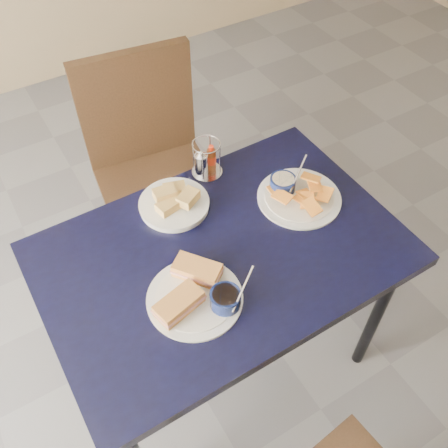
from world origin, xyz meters
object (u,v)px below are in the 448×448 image
sandwich_plate (198,293)px  dining_table (222,264)px  condiment_caddy (205,161)px  plantain_plate (295,193)px  chair_far (147,158)px  bread_basket (174,202)px

sandwich_plate → dining_table: bearing=36.7°
sandwich_plate → condiment_caddy: 0.53m
sandwich_plate → plantain_plate: (0.48, 0.19, -0.01)m
condiment_caddy → dining_table: bearing=-111.2°
dining_table → sandwich_plate: sandwich_plate is taller
plantain_plate → chair_far: bearing=114.4°
sandwich_plate → bread_basket: 0.37m
dining_table → plantain_plate: bearing=12.5°
chair_far → bread_basket: size_ratio=4.30×
bread_basket → condiment_caddy: condiment_caddy is taller
chair_far → plantain_plate: chair_far is taller
plantain_plate → dining_table: bearing=-167.5°
dining_table → condiment_caddy: condiment_caddy is taller
dining_table → plantain_plate: size_ratio=3.94×
dining_table → chair_far: bearing=86.1°
sandwich_plate → bread_basket: bearing=73.3°
dining_table → bread_basket: 0.26m
plantain_plate → bread_basket: 0.41m
bread_basket → condiment_caddy: bearing=27.9°
chair_far → plantain_plate: 0.72m
bread_basket → chair_far: bearing=78.7°
sandwich_plate → plantain_plate: bearing=21.0°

